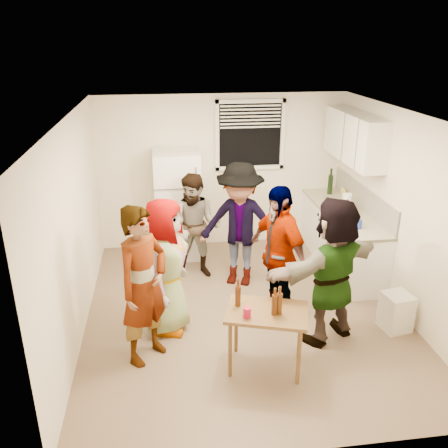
{
  "coord_description": "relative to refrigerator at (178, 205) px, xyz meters",
  "views": [
    {
      "loc": [
        -0.97,
        -5.19,
        3.34
      ],
      "look_at": [
        -0.24,
        0.23,
        1.15
      ],
      "focal_mm": 38.0,
      "sensor_mm": 36.0,
      "label": 1
    }
  ],
  "objects": [
    {
      "name": "room",
      "position": [
        0.75,
        -1.88,
        -0.85
      ],
      "size": [
        4.0,
        4.5,
        2.5
      ],
      "primitive_type": null,
      "color": "white",
      "rests_on": "ground"
    },
    {
      "name": "window",
      "position": [
        1.2,
        0.33,
        1.0
      ],
      "size": [
        1.12,
        0.1,
        1.06
      ],
      "primitive_type": null,
      "color": "white",
      "rests_on": "room"
    },
    {
      "name": "refrigerator",
      "position": [
        0.0,
        0.0,
        0.0
      ],
      "size": [
        0.7,
        0.7,
        1.7
      ],
      "primitive_type": "cube",
      "color": "white",
      "rests_on": "ground"
    },
    {
      "name": "counter_lower",
      "position": [
        2.45,
        -0.73,
        -0.42
      ],
      "size": [
        0.6,
        2.2,
        0.86
      ],
      "primitive_type": "cube",
      "color": "white",
      "rests_on": "ground"
    },
    {
      "name": "countertop",
      "position": [
        2.45,
        -0.73,
        0.03
      ],
      "size": [
        0.64,
        2.22,
        0.04
      ],
      "primitive_type": "cube",
      "color": "#B9B295",
      "rests_on": "counter_lower"
    },
    {
      "name": "backsplash",
      "position": [
        2.74,
        -0.73,
        0.23
      ],
      "size": [
        0.03,
        2.2,
        0.36
      ],
      "primitive_type": "cube",
      "color": "beige",
      "rests_on": "countertop"
    },
    {
      "name": "upper_cabinets",
      "position": [
        2.58,
        -0.53,
        1.1
      ],
      "size": [
        0.34,
        1.6,
        0.7
      ],
      "primitive_type": "cube",
      "color": "white",
      "rests_on": "room"
    },
    {
      "name": "kettle",
      "position": [
        2.4,
        -0.79,
        0.05
      ],
      "size": [
        0.27,
        0.24,
        0.19
      ],
      "primitive_type": null,
      "rotation": [
        0.0,
        0.0,
        -0.3
      ],
      "color": "silver",
      "rests_on": "countertop"
    },
    {
      "name": "paper_towel",
      "position": [
        2.43,
        -0.84,
        0.05
      ],
      "size": [
        0.13,
        0.13,
        0.29
      ],
      "primitive_type": "cylinder",
      "color": "white",
      "rests_on": "countertop"
    },
    {
      "name": "wine_bottle",
      "position": [
        2.5,
        0.06,
        0.05
      ],
      "size": [
        0.08,
        0.08,
        0.32
      ],
      "primitive_type": "cylinder",
      "color": "black",
      "rests_on": "countertop"
    },
    {
      "name": "beer_bottle_counter",
      "position": [
        2.35,
        -1.06,
        0.05
      ],
      "size": [
        0.06,
        0.06,
        0.21
      ],
      "primitive_type": "cylinder",
      "color": "#47230C",
      "rests_on": "countertop"
    },
    {
      "name": "blue_cup",
      "position": [
        2.38,
        -1.43,
        0.05
      ],
      "size": [
        0.09,
        0.09,
        0.13
      ],
      "primitive_type": "cylinder",
      "color": "#1E37A3",
      "rests_on": "countertop"
    },
    {
      "name": "picture_frame",
      "position": [
        2.67,
        -0.11,
        0.12
      ],
      "size": [
        0.02,
        0.17,
        0.14
      ],
      "primitive_type": "cube",
      "color": "#EEE353",
      "rests_on": "countertop"
    },
    {
      "name": "trash_bin",
      "position": [
        2.5,
        -2.49,
        -0.6
      ],
      "size": [
        0.37,
        0.37,
        0.46
      ],
      "primitive_type": "cube",
      "rotation": [
        0.0,
        0.0,
        0.18
      ],
      "color": "silver",
      "rests_on": "ground"
    },
    {
      "name": "serving_table",
      "position": [
        0.78,
        -2.98,
        -0.85
      ],
      "size": [
        0.96,
        0.78,
        0.7
      ],
      "primitive_type": null,
      "rotation": [
        0.0,
        0.0,
        -0.31
      ],
      "color": "brown",
      "rests_on": "ground"
    },
    {
      "name": "beer_bottle_table",
      "position": [
        0.83,
        -3.06,
        -0.15
      ],
      "size": [
        0.06,
        0.06,
        0.22
      ],
      "primitive_type": "cylinder",
      "color": "#47230C",
      "rests_on": "serving_table"
    },
    {
      "name": "red_cup",
      "position": [
        0.55,
        -3.06,
        -0.15
      ],
      "size": [
        0.08,
        0.08,
        0.11
      ],
      "primitive_type": "cylinder",
      "color": "#A81133",
      "rests_on": "serving_table"
    },
    {
      "name": "guest_grey",
      "position": [
        -0.23,
        -2.1,
        -0.85
      ],
      "size": [
        1.84,
        1.29,
        0.53
      ],
      "primitive_type": "imported",
      "rotation": [
        0.0,
        0.0,
        1.25
      ],
      "color": "gray",
      "rests_on": "ground"
    },
    {
      "name": "guest_stripe",
      "position": [
        -0.47,
        -2.62,
        -0.85
      ],
      "size": [
        1.74,
        1.69,
        0.43
      ],
      "primitive_type": "imported",
      "rotation": [
        0.0,
        0.0,
        0.82
      ],
      "color": "#141933",
      "rests_on": "ground"
    },
    {
      "name": "guest_back_left",
      "position": [
        0.22,
        -0.77,
        -0.85
      ],
      "size": [
        1.2,
        1.71,
        0.59
      ],
      "primitive_type": "imported",
      "rotation": [
        0.0,
        0.0,
        -0.32
      ],
      "color": "brown",
      "rests_on": "ground"
    },
    {
      "name": "guest_back_right",
      "position": [
        0.81,
        -1.08,
        -0.85
      ],
      "size": [
        1.75,
        2.08,
        0.66
      ],
      "primitive_type": "imported",
      "rotation": [
        0.0,
        0.0,
        -0.41
      ],
      "color": "#424247",
      "rests_on": "ground"
    },
    {
      "name": "guest_black",
      "position": [
        1.12,
        -2.01,
        -0.85
      ],
      "size": [
        2.0,
        1.64,
        0.42
      ],
      "primitive_type": "imported",
      "rotation": [
        0.0,
        0.0,
        -1.15
      ],
      "color": "black",
      "rests_on": "ground"
    },
    {
      "name": "guest_orange",
      "position": [
        1.62,
        -2.53,
        -0.85
      ],
      "size": [
        2.21,
        2.27,
        0.51
      ],
      "primitive_type": "imported",
      "rotation": [
        0.0,
        0.0,
        3.59
      ],
      "color": "#BD874B",
      "rests_on": "ground"
    }
  ]
}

